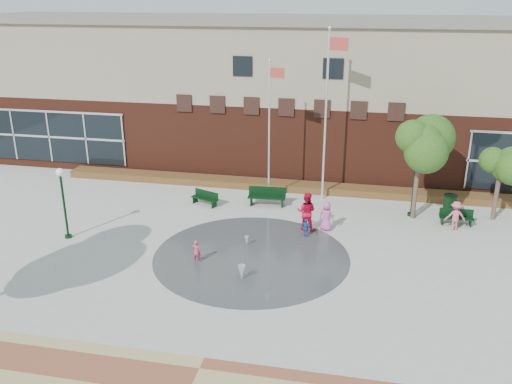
% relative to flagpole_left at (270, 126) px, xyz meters
% --- Properties ---
extents(ground, '(120.00, 120.00, 0.00)m').
position_rel_flagpole_left_xyz_m(ground, '(0.40, -9.49, -4.22)').
color(ground, '#666056').
rests_on(ground, ground).
extents(plaza_concrete, '(46.00, 18.00, 0.01)m').
position_rel_flagpole_left_xyz_m(plaza_concrete, '(0.40, -5.49, -4.21)').
color(plaza_concrete, '#A8A8A0').
rests_on(plaza_concrete, ground).
extents(splash_pad, '(8.40, 8.40, 0.01)m').
position_rel_flagpole_left_xyz_m(splash_pad, '(0.40, -6.49, -4.21)').
color(splash_pad, '#383A3D').
rests_on(splash_pad, ground).
extents(library_building, '(44.40, 10.40, 9.20)m').
position_rel_flagpole_left_xyz_m(library_building, '(0.40, 7.99, 0.43)').
color(library_building, '#552417').
rests_on(library_building, ground).
extents(flower_bed, '(26.00, 1.20, 0.40)m').
position_rel_flagpole_left_xyz_m(flower_bed, '(0.40, 2.11, -4.22)').
color(flower_bed, maroon).
rests_on(flower_bed, ground).
extents(flagpole_left, '(0.86, 0.32, 7.57)m').
position_rel_flagpole_left_xyz_m(flagpole_left, '(0.00, 0.00, 0.00)').
color(flagpole_left, silver).
rests_on(flagpole_left, ground).
extents(flagpole_right, '(1.06, 0.49, 9.11)m').
position_rel_flagpole_left_xyz_m(flagpole_right, '(2.81, 0.95, 0.87)').
color(flagpole_right, silver).
rests_on(flagpole_right, ground).
extents(lamp_left, '(0.36, 0.36, 3.37)m').
position_rel_flagpole_left_xyz_m(lamp_left, '(-8.28, -6.34, -2.12)').
color(lamp_left, black).
rests_on(lamp_left, ground).
extents(lamp_right, '(0.40, 0.40, 3.77)m').
position_rel_flagpole_left_xyz_m(lamp_right, '(7.39, -0.46, -1.87)').
color(lamp_right, black).
rests_on(lamp_right, ground).
extents(bench_left, '(1.59, 1.00, 0.78)m').
position_rel_flagpole_left_xyz_m(bench_left, '(-3.27, -1.16, -3.97)').
color(bench_left, black).
rests_on(bench_left, ground).
extents(bench_mid, '(2.01, 0.66, 0.99)m').
position_rel_flagpole_left_xyz_m(bench_mid, '(-0.03, -0.58, -3.90)').
color(bench_mid, black).
rests_on(bench_mid, ground).
extents(bench_right, '(1.59, 0.46, 0.80)m').
position_rel_flagpole_left_xyz_m(bench_right, '(9.45, -1.23, -3.96)').
color(bench_right, black).
rests_on(bench_right, ground).
extents(trash_can, '(0.68, 0.68, 1.11)m').
position_rel_flagpole_left_xyz_m(trash_can, '(9.26, -0.04, -3.65)').
color(trash_can, black).
rests_on(trash_can, ground).
extents(tree_mid, '(3.06, 3.06, 5.17)m').
position_rel_flagpole_left_xyz_m(tree_mid, '(7.46, -0.75, -0.46)').
color(tree_mid, '#4C362C').
rests_on(tree_mid, ground).
extents(tree_small_right, '(2.41, 2.41, 4.12)m').
position_rel_flagpole_left_xyz_m(tree_small_right, '(11.36, -0.12, -1.21)').
color(tree_small_right, '#4C362C').
rests_on(tree_small_right, ground).
extents(water_jet_a, '(0.32, 0.32, 0.61)m').
position_rel_flagpole_left_xyz_m(water_jet_a, '(0.45, -8.54, -4.22)').
color(water_jet_a, white).
rests_on(water_jet_a, ground).
extents(water_jet_b, '(0.19, 0.19, 0.44)m').
position_rel_flagpole_left_xyz_m(water_jet_b, '(-0.02, -5.51, -4.22)').
color(water_jet_b, white).
rests_on(water_jet_b, ground).
extents(child_splash, '(0.38, 0.25, 1.03)m').
position_rel_flagpole_left_xyz_m(child_splash, '(-1.74, -7.46, -3.70)').
color(child_splash, '#BF4161').
rests_on(child_splash, ground).
extents(adult_red, '(0.98, 0.79, 1.90)m').
position_rel_flagpole_left_xyz_m(adult_red, '(2.37, -3.27, -3.27)').
color(adult_red, red).
rests_on(adult_red, ground).
extents(adult_pink, '(0.80, 0.62, 1.44)m').
position_rel_flagpole_left_xyz_m(adult_pink, '(3.30, -3.09, -3.49)').
color(adult_pink, '#D455AD').
rests_on(adult_pink, ground).
extents(child_blue, '(0.58, 0.39, 0.91)m').
position_rel_flagpole_left_xyz_m(child_blue, '(2.46, -4.05, -3.76)').
color(child_blue, '#2B49A3').
rests_on(child_blue, ground).
extents(person_bench, '(0.98, 0.63, 1.45)m').
position_rel_flagpole_left_xyz_m(person_bench, '(9.29, -1.84, -3.49)').
color(person_bench, '#D65873').
rests_on(person_bench, ground).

